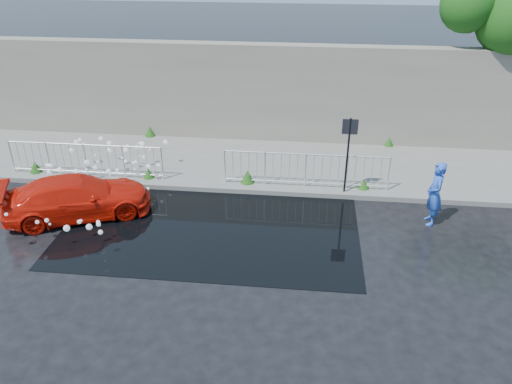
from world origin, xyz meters
TOP-DOWN VIEW (x-y plane):
  - ground at (0.00, 0.00)m, footprint 90.00×90.00m
  - pavement at (0.00, 5.00)m, footprint 30.00×4.00m
  - curb at (0.00, 3.00)m, footprint 30.00×0.25m
  - retaining_wall at (0.00, 7.20)m, footprint 30.00×0.60m
  - puddle at (0.50, 1.00)m, footprint 8.00×5.00m
  - sign_post at (4.20, 3.10)m, footprint 0.45×0.06m
  - railing_left at (-4.00, 3.35)m, footprint 5.05×0.05m
  - railing_right at (3.00, 3.35)m, footprint 5.05×0.05m
  - weeds at (-0.35, 4.51)m, footprint 12.17×3.93m
  - water_spray at (-3.37, 2.44)m, footprint 3.64×5.58m
  - red_car at (-3.34, 1.15)m, footprint 4.32×3.06m
  - person at (6.50, 1.80)m, footprint 0.45×0.67m

SIDE VIEW (x-z plane):
  - ground at x=0.00m, z-range 0.00..0.00m
  - puddle at x=0.50m, z-range 0.00..0.01m
  - pavement at x=0.00m, z-range 0.00..0.15m
  - curb at x=0.00m, z-range 0.00..0.16m
  - weeds at x=-0.35m, z-range 0.12..0.54m
  - red_car at x=-3.34m, z-range 0.00..1.16m
  - water_spray at x=-3.37m, z-range 0.18..1.24m
  - railing_left at x=-4.00m, z-range 0.19..1.29m
  - railing_right at x=3.00m, z-range 0.19..1.29m
  - person at x=6.50m, z-range 0.00..1.82m
  - sign_post at x=4.20m, z-range 0.47..2.97m
  - retaining_wall at x=0.00m, z-range 0.15..3.65m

